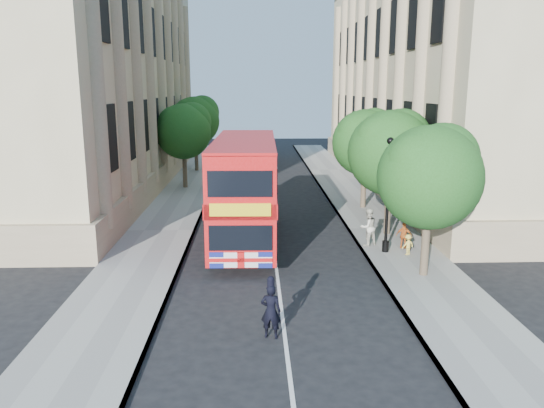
{
  "coord_description": "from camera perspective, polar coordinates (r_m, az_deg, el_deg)",
  "views": [
    {
      "loc": [
        -0.89,
        -16.72,
        7.44
      ],
      "look_at": [
        -0.11,
        6.28,
        2.3
      ],
      "focal_mm": 35.0,
      "sensor_mm": 36.0,
      "label": 1
    }
  ],
  "objects": [
    {
      "name": "pavement_right",
      "position": [
        28.5,
        11.62,
        -2.68
      ],
      "size": [
        3.5,
        80.0,
        0.12
      ],
      "primitive_type": "cube",
      "color": "gray",
      "rests_on": "ground"
    },
    {
      "name": "box_van",
      "position": [
        29.55,
        -3.64,
        0.93
      ],
      "size": [
        2.62,
        5.45,
        3.02
      ],
      "rotation": [
        0.0,
        0.0,
        0.09
      ],
      "color": "black",
      "rests_on": "ground"
    },
    {
      "name": "police_constable",
      "position": [
        16.17,
        -0.13,
        -11.46
      ],
      "size": [
        0.69,
        0.53,
        1.7
      ],
      "primitive_type": "imported",
      "rotation": [
        0.0,
        0.0,
        2.93
      ],
      "color": "black",
      "rests_on": "ground"
    },
    {
      "name": "tree_right_near",
      "position": [
        21.11,
        16.72,
        3.36
      ],
      "size": [
        4.0,
        4.0,
        6.08
      ],
      "color": "#473828",
      "rests_on": "ground"
    },
    {
      "name": "ground",
      "position": [
        18.32,
        1.04,
        -11.37
      ],
      "size": [
        120.0,
        120.0,
        0.0
      ],
      "primitive_type": "plane",
      "color": "black",
      "rests_on": "ground"
    },
    {
      "name": "woman_pedestrian",
      "position": [
        25.13,
        10.29,
        -2.45
      ],
      "size": [
        1.06,
        0.96,
        1.77
      ],
      "primitive_type": "imported",
      "rotation": [
        0.0,
        0.0,
        3.57
      ],
      "color": "beige",
      "rests_on": "pavement_right"
    },
    {
      "name": "tree_right_mid",
      "position": [
        26.78,
        12.71,
        5.87
      ],
      "size": [
        4.2,
        4.2,
        6.37
      ],
      "color": "#473828",
      "rests_on": "ground"
    },
    {
      "name": "tree_left_back",
      "position": [
        47.1,
        -8.21,
        9.14
      ],
      "size": [
        4.2,
        4.2,
        6.65
      ],
      "color": "#473828",
      "rests_on": "ground"
    },
    {
      "name": "tree_left_far",
      "position": [
        39.2,
        -9.45,
        8.04
      ],
      "size": [
        4.0,
        4.0,
        6.3
      ],
      "color": "#473828",
      "rests_on": "ground"
    },
    {
      "name": "tree_right_far",
      "position": [
        32.61,
        10.07,
        6.9
      ],
      "size": [
        4.0,
        4.0,
        6.15
      ],
      "color": "#473828",
      "rests_on": "ground"
    },
    {
      "name": "lamp_post",
      "position": [
        23.98,
        12.33,
        0.43
      ],
      "size": [
        0.32,
        0.32,
        5.16
      ],
      "color": "black",
      "rests_on": "pavement_right"
    },
    {
      "name": "double_decker_bus",
      "position": [
        25.36,
        -2.9,
        1.82
      ],
      "size": [
        3.04,
        10.67,
        4.9
      ],
      "rotation": [
        0.0,
        0.0,
        -0.02
      ],
      "color": "red",
      "rests_on": "ground"
    },
    {
      "name": "building_right",
      "position": [
        43.31,
        18.47,
        14.03
      ],
      "size": [
        12.0,
        38.0,
        18.0
      ],
      "primitive_type": "cube",
      "color": "tan",
      "rests_on": "ground"
    },
    {
      "name": "child_a",
      "position": [
        25.07,
        14.01,
        -3.31
      ],
      "size": [
        0.77,
        0.46,
        1.22
      ],
      "primitive_type": "imported",
      "rotation": [
        0.0,
        0.0,
        2.9
      ],
      "color": "#D16424",
      "rests_on": "pavement_right"
    },
    {
      "name": "child_b",
      "position": [
        24.23,
        14.4,
        -4.25
      ],
      "size": [
        0.69,
        0.56,
        0.93
      ],
      "primitive_type": "imported",
      "rotation": [
        0.0,
        0.0,
        3.56
      ],
      "color": "#E5C74E",
      "rests_on": "pavement_right"
    },
    {
      "name": "pavement_left",
      "position": [
        28.14,
        -11.82,
        -2.89
      ],
      "size": [
        3.5,
        80.0,
        0.12
      ],
      "primitive_type": "cube",
      "color": "gray",
      "rests_on": "ground"
    },
    {
      "name": "building_left",
      "position": [
        42.74,
        -20.13,
        13.95
      ],
      "size": [
        12.0,
        38.0,
        18.0
      ],
      "primitive_type": "cube",
      "color": "tan",
      "rests_on": "ground"
    }
  ]
}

